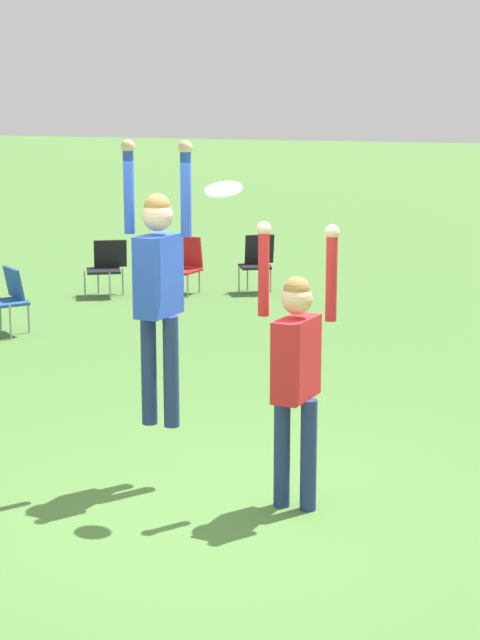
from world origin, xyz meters
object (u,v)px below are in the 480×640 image
at_px(person_jumping, 158,277).
at_px(camping_chair_5, 107,264).
at_px(person_defending, 296,361).
at_px(camping_chair_3, 183,262).
at_px(frisbee, 223,189).
at_px(camping_chair_1, 8,295).
at_px(camping_chair_4, 257,259).

bearing_deg(person_jumping, camping_chair_5, 37.10).
height_order(person_defending, camping_chair_3, person_defending).
bearing_deg(camping_chair_5, frisbee, 93.71).
relative_size(camping_chair_1, camping_chair_5, 1.00).
bearing_deg(frisbee, person_jumping, 165.68).
bearing_deg(person_defending, camping_chair_1, -123.21).
xyz_separation_m(person_defending, camping_chair_3, (-4.26, 7.64, -0.64)).
height_order(frisbee, camping_chair_3, frisbee).
bearing_deg(camping_chair_5, camping_chair_1, 61.28).
distance_m(person_jumping, camping_chair_5, 8.13).
bearing_deg(camping_chair_4, camping_chair_5, -2.98).
bearing_deg(camping_chair_5, camping_chair_4, 177.96).
xyz_separation_m(frisbee, camping_chair_1, (-4.64, 4.31, -1.83)).
xyz_separation_m(person_jumping, camping_chair_4, (-2.09, 7.98, -1.13)).
distance_m(camping_chair_1, camping_chair_5, 2.75).
relative_size(frisbee, camping_chair_3, 0.31).
xyz_separation_m(camping_chair_3, camping_chair_4, (1.03, 0.47, 0.04)).
xyz_separation_m(person_jumping, camping_chair_3, (-3.12, 7.51, -1.16)).
xyz_separation_m(camping_chair_3, camping_chair_5, (-0.99, -0.60, 0.01)).
relative_size(person_jumping, camping_chair_5, 2.63).
xyz_separation_m(camping_chair_1, camping_chair_3, (0.93, 3.35, -0.02)).
bearing_deg(person_jumping, person_defending, -90.00).
distance_m(person_defending, camping_chair_5, 8.81).
bearing_deg(person_jumping, frisbee, -97.95).
bearing_deg(camping_chair_5, person_defending, 96.77).
bearing_deg(camping_chair_3, camping_chair_1, 79.74).
height_order(camping_chair_1, camping_chair_4, camping_chair_4).
xyz_separation_m(person_defending, frisbee, (-0.55, -0.02, 1.21)).
relative_size(person_defending, frisbee, 7.76).
distance_m(person_defending, camping_chair_3, 8.77).
bearing_deg(person_defending, person_jumping, -90.00).
bearing_deg(camping_chair_3, frisbee, 121.14).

